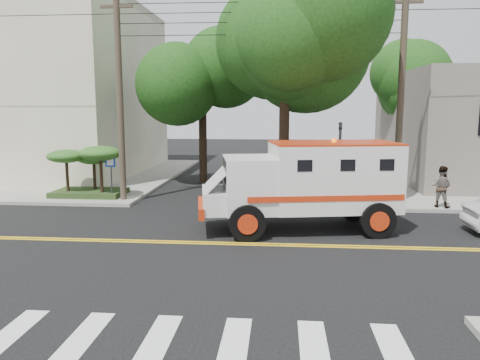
# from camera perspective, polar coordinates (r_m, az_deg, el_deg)

# --- Properties ---
(ground) EXTENTS (100.00, 100.00, 0.00)m
(ground) POSITION_cam_1_polar(r_m,az_deg,el_deg) (14.64, -0.59, -7.79)
(ground) COLOR black
(ground) RESTS_ON ground
(sidewalk_nw) EXTENTS (17.00, 17.00, 0.15)m
(sidewalk_nw) POSITION_cam_1_polar(r_m,az_deg,el_deg) (31.51, -23.20, 0.56)
(sidewalk_nw) COLOR gray
(sidewalk_nw) RESTS_ON ground
(building_left) EXTENTS (16.00, 14.00, 10.00)m
(building_left) POSITION_cam_1_polar(r_m,az_deg,el_deg) (33.54, -25.56, 9.57)
(building_left) COLOR #BEB69C
(building_left) RESTS_ON sidewalk_nw
(utility_pole_left) EXTENTS (0.28, 0.28, 9.00)m
(utility_pole_left) POSITION_cam_1_polar(r_m,az_deg,el_deg) (21.16, -14.43, 9.37)
(utility_pole_left) COLOR #382D23
(utility_pole_left) RESTS_ON ground
(utility_pole_right) EXTENTS (0.28, 0.28, 9.00)m
(utility_pole_right) POSITION_cam_1_polar(r_m,az_deg,el_deg) (20.76, 18.99, 9.19)
(utility_pole_right) COLOR #382D23
(utility_pole_right) RESTS_ON ground
(tree_main) EXTENTS (6.08, 5.70, 9.85)m
(tree_main) POSITION_cam_1_polar(r_m,az_deg,el_deg) (20.41, 6.85, 17.22)
(tree_main) COLOR black
(tree_main) RESTS_ON ground
(tree_left) EXTENTS (4.48, 4.20, 7.70)m
(tree_left) POSITION_cam_1_polar(r_m,az_deg,el_deg) (26.12, -4.01, 12.14)
(tree_left) COLOR black
(tree_left) RESTS_ON ground
(tree_right) EXTENTS (4.80, 4.50, 8.20)m
(tree_right) POSITION_cam_1_polar(r_m,az_deg,el_deg) (30.72, 19.51, 11.83)
(tree_right) COLOR black
(tree_right) RESTS_ON ground
(traffic_signal) EXTENTS (0.15, 0.18, 3.60)m
(traffic_signal) POSITION_cam_1_polar(r_m,az_deg,el_deg) (19.81, 12.04, 2.92)
(traffic_signal) COLOR #3F3F42
(traffic_signal) RESTS_ON ground
(accessibility_sign) EXTENTS (0.45, 0.10, 2.02)m
(accessibility_sign) POSITION_cam_1_polar(r_m,az_deg,el_deg) (21.70, -15.46, 1.00)
(accessibility_sign) COLOR #3F3F42
(accessibility_sign) RESTS_ON ground
(palm_planter) EXTENTS (3.52, 2.63, 2.36)m
(palm_planter) POSITION_cam_1_polar(r_m,az_deg,el_deg) (22.54, -18.04, 1.89)
(palm_planter) COLOR #1E3314
(palm_planter) RESTS_ON sidewalk_nw
(armored_truck) EXTENTS (6.99, 3.64, 3.04)m
(armored_truck) POSITION_cam_1_polar(r_m,az_deg,el_deg) (16.09, 8.30, -0.06)
(armored_truck) COLOR silver
(armored_truck) RESTS_ON ground
(pedestrian_a) EXTENTS (0.66, 0.63, 1.52)m
(pedestrian_a) POSITION_cam_1_polar(r_m,az_deg,el_deg) (23.91, 23.11, 0.19)
(pedestrian_a) COLOR gray
(pedestrian_a) RESTS_ON sidewalk_ne
(pedestrian_b) EXTENTS (1.04, 1.00, 1.70)m
(pedestrian_b) POSITION_cam_1_polar(r_m,az_deg,el_deg) (20.78, 23.33, -0.75)
(pedestrian_b) COLOR gray
(pedestrian_b) RESTS_ON sidewalk_ne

